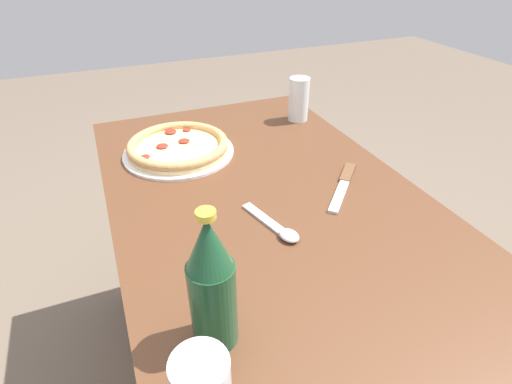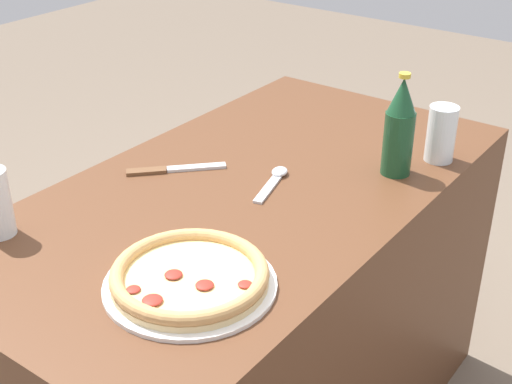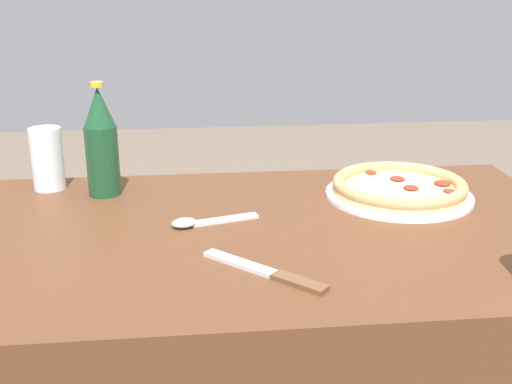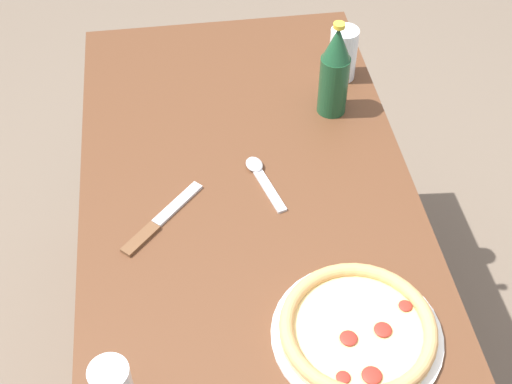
{
  "view_description": "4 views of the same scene",
  "coord_description": "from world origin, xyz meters",
  "px_view_note": "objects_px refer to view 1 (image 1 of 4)",
  "views": [
    {
      "loc": [
        0.62,
        -0.31,
        1.25
      ],
      "look_at": [
        -0.02,
        -0.05,
        0.79
      ],
      "focal_mm": 28.0,
      "sensor_mm": 36.0,
      "label": 1
    },
    {
      "loc": [
        -1.08,
        -0.82,
        1.46
      ],
      "look_at": [
        -0.06,
        -0.07,
        0.78
      ],
      "focal_mm": 50.0,
      "sensor_mm": 36.0,
      "label": 2
    },
    {
      "loc": [
        0.07,
        1.06,
        1.18
      ],
      "look_at": [
        -0.04,
        -0.03,
        0.8
      ],
      "focal_mm": 45.0,
      "sensor_mm": 36.0,
      "label": 3
    },
    {
      "loc": [
        -0.98,
        0.13,
        1.81
      ],
      "look_at": [
        -0.04,
        -0.01,
        0.8
      ],
      "focal_mm": 50.0,
      "sensor_mm": 36.0,
      "label": 4
    }
  ],
  "objects_px": {
    "beer_bottle": "(212,285)",
    "knife": "(343,184)",
    "pizza_margherita": "(178,147)",
    "glass_water": "(299,101)",
    "spoon": "(279,229)"
  },
  "relations": [
    {
      "from": "pizza_margherita",
      "to": "glass_water",
      "type": "distance_m",
      "value": 0.42
    },
    {
      "from": "pizza_margherita",
      "to": "glass_water",
      "type": "height_order",
      "value": "glass_water"
    },
    {
      "from": "glass_water",
      "to": "knife",
      "type": "relative_size",
      "value": 0.76
    },
    {
      "from": "pizza_margherita",
      "to": "spoon",
      "type": "distance_m",
      "value": 0.42
    },
    {
      "from": "pizza_margherita",
      "to": "beer_bottle",
      "type": "distance_m",
      "value": 0.61
    },
    {
      "from": "knife",
      "to": "beer_bottle",
      "type": "bearing_deg",
      "value": -54.56
    },
    {
      "from": "pizza_margherita",
      "to": "spoon",
      "type": "bearing_deg",
      "value": 15.05
    },
    {
      "from": "knife",
      "to": "glass_water",
      "type": "bearing_deg",
      "value": 168.33
    },
    {
      "from": "beer_bottle",
      "to": "spoon",
      "type": "relative_size",
      "value": 1.4
    },
    {
      "from": "beer_bottle",
      "to": "knife",
      "type": "xyz_separation_m",
      "value": [
        -0.29,
        0.41,
        -0.11
      ]
    },
    {
      "from": "pizza_margherita",
      "to": "beer_bottle",
      "type": "height_order",
      "value": "beer_bottle"
    },
    {
      "from": "glass_water",
      "to": "knife",
      "type": "distance_m",
      "value": 0.41
    },
    {
      "from": "spoon",
      "to": "beer_bottle",
      "type": "bearing_deg",
      "value": -45.46
    },
    {
      "from": "spoon",
      "to": "pizza_margherita",
      "type": "bearing_deg",
      "value": -164.95
    },
    {
      "from": "beer_bottle",
      "to": "knife",
      "type": "bearing_deg",
      "value": 125.44
    }
  ]
}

